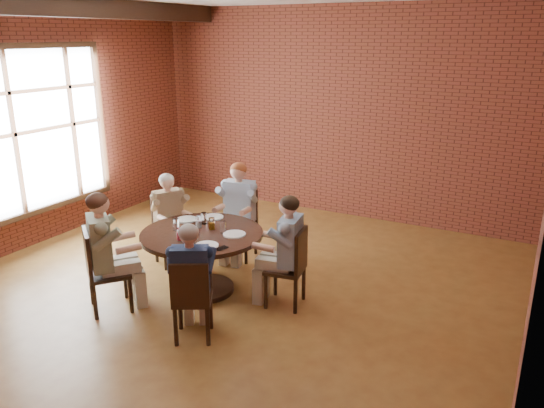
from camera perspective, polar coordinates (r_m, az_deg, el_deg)
The scene contains 27 objects.
floor at distance 6.39m, azimuth -5.81°, elevation -9.63°, with size 7.00×7.00×0.00m, color olive.
wall_back at distance 8.87m, azimuth 6.73°, elevation 9.66°, with size 7.00×7.00×0.00m, color brown.
wall_left at distance 8.09m, azimuth -25.85°, elevation 7.25°, with size 7.00×7.00×0.00m, color brown.
ceiling_beam at distance 7.37m, azimuth -23.65°, elevation 19.02°, with size 0.22×6.90×0.26m, color black.
window at distance 8.28m, azimuth -23.30°, elevation 7.43°, with size 0.10×2.16×2.36m.
dining_table at distance 6.27m, azimuth -7.48°, elevation -4.91°, with size 1.42×1.42×0.75m.
chair_a at distance 5.92m, azimuth 2.16°, elevation -6.53°, with size 0.47×0.47×0.91m.
diner_a at distance 5.88m, azimuth 1.44°, elevation -5.14°, with size 0.50×0.62×1.29m, color teal, non-canonical shape.
chair_b at distance 7.26m, azimuth -3.39°, elevation -1.77°, with size 0.48×0.48×0.93m.
diner_b at distance 7.14m, azimuth -3.67°, elevation -0.82°, with size 0.52×0.64×1.32m, color #93A5BB, non-canonical shape.
chair_c at distance 7.17m, azimuth -11.05°, elevation -2.53°, with size 0.51×0.51×0.88m.
diner_c at distance 7.07m, azimuth -10.90°, elevation -1.70°, with size 0.47×0.57×1.23m, color brown, non-canonical shape.
chair_d at distance 6.10m, azimuth -18.02°, elevation -6.52°, with size 0.61×0.61×0.95m.
diner_d at distance 6.04m, azimuth -17.34°, elevation -5.00°, with size 0.54×0.66×1.35m, color gray, non-canonical shape.
chair_e at distance 5.31m, azimuth -8.66°, elevation -9.90°, with size 0.51×0.51×0.88m.
diner_e at distance 5.32m, azimuth -8.63°, elevation -8.30°, with size 0.46×0.57×1.22m, color #182443, non-canonical shape.
plate_a at distance 6.07m, azimuth -4.07°, elevation -3.25°, with size 0.26×0.26×0.01m, color white.
plate_b at distance 6.66m, azimuth -6.37°, elevation -1.40°, with size 0.26×0.26×0.01m, color white.
plate_c at distance 6.62m, azimuth -9.17°, elevation -1.65°, with size 0.26×0.26×0.01m, color white.
plate_d at distance 5.78m, azimuth -7.06°, elevation -4.46°, with size 0.26×0.26×0.01m, color white.
glass_a at distance 6.12m, azimuth -5.30°, elevation -2.49°, with size 0.07×0.07×0.14m, color white.
glass_b at distance 6.24m, azimuth -6.50°, elevation -2.11°, with size 0.07×0.07×0.14m, color white.
glass_c at distance 6.44m, azimuth -7.34°, elevation -1.52°, with size 0.07×0.07×0.14m, color white.
glass_d at distance 6.32m, azimuth -7.90°, elevation -1.93°, with size 0.07×0.07×0.14m, color white.
glass_e at distance 6.28m, azimuth -10.30°, elevation -2.18°, with size 0.07×0.07×0.14m, color white.
glass_f at distance 5.97m, azimuth -9.89°, elevation -3.20°, with size 0.07×0.07×0.14m, color white.
smartphone at distance 5.70m, azimuth -5.44°, elevation -4.75°, with size 0.07×0.14×0.01m, color black.
Camera 1 is at (3.24, -4.66, 2.93)m, focal length 35.00 mm.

